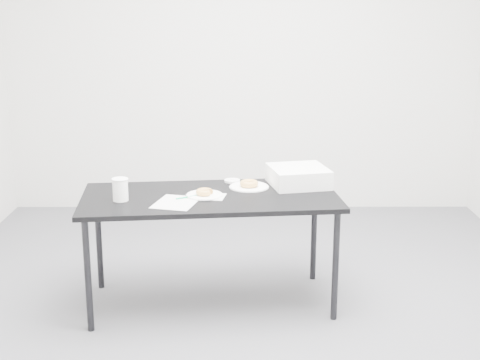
{
  "coord_description": "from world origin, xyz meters",
  "views": [
    {
      "loc": [
        -0.03,
        -3.68,
        1.75
      ],
      "look_at": [
        -0.02,
        0.02,
        0.77
      ],
      "focal_mm": 50.0,
      "sensor_mm": 36.0,
      "label": 1
    }
  ],
  "objects_px": {
    "scorecard": "(176,202)",
    "bakery_box": "(298,176)",
    "table": "(210,204)",
    "plate_near": "(205,195)",
    "donut_far": "(249,183)",
    "pen": "(186,197)",
    "donut_near": "(205,192)",
    "coffee_cup": "(120,189)",
    "plate_far": "(249,187)"
  },
  "relations": [
    {
      "from": "coffee_cup",
      "to": "scorecard",
      "type": "bearing_deg",
      "value": -7.48
    },
    {
      "from": "pen",
      "to": "plate_near",
      "type": "height_order",
      "value": "pen"
    },
    {
      "from": "donut_near",
      "to": "scorecard",
      "type": "bearing_deg",
      "value": -139.35
    },
    {
      "from": "pen",
      "to": "plate_far",
      "type": "xyz_separation_m",
      "value": [
        0.36,
        0.23,
        -0.0
      ]
    },
    {
      "from": "pen",
      "to": "table",
      "type": "bearing_deg",
      "value": -3.1
    },
    {
      "from": "donut_far",
      "to": "plate_far",
      "type": "bearing_deg",
      "value": -104.04
    },
    {
      "from": "table",
      "to": "bakery_box",
      "type": "relative_size",
      "value": 4.62
    },
    {
      "from": "scorecard",
      "to": "plate_far",
      "type": "distance_m",
      "value": 0.52
    },
    {
      "from": "plate_near",
      "to": "coffee_cup",
      "type": "height_order",
      "value": "coffee_cup"
    },
    {
      "from": "scorecard",
      "to": "plate_far",
      "type": "height_order",
      "value": "plate_far"
    },
    {
      "from": "pen",
      "to": "donut_near",
      "type": "xyz_separation_m",
      "value": [
        0.1,
        0.05,
        0.02
      ]
    },
    {
      "from": "pen",
      "to": "coffee_cup",
      "type": "relative_size",
      "value": 0.99
    },
    {
      "from": "donut_near",
      "to": "bakery_box",
      "type": "height_order",
      "value": "bakery_box"
    },
    {
      "from": "plate_near",
      "to": "bakery_box",
      "type": "height_order",
      "value": "bakery_box"
    },
    {
      "from": "plate_near",
      "to": "donut_near",
      "type": "relative_size",
      "value": 2.13
    },
    {
      "from": "donut_far",
      "to": "bakery_box",
      "type": "xyz_separation_m",
      "value": [
        0.3,
        0.05,
        0.03
      ]
    },
    {
      "from": "table",
      "to": "plate_far",
      "type": "xyz_separation_m",
      "value": [
        0.23,
        0.17,
        0.05
      ]
    },
    {
      "from": "donut_near",
      "to": "coffee_cup",
      "type": "height_order",
      "value": "coffee_cup"
    },
    {
      "from": "pen",
      "to": "donut_near",
      "type": "bearing_deg",
      "value": -4.45
    },
    {
      "from": "coffee_cup",
      "to": "plate_far",
      "type": "bearing_deg",
      "value": 20.72
    },
    {
      "from": "plate_far",
      "to": "bakery_box",
      "type": "height_order",
      "value": "bakery_box"
    },
    {
      "from": "donut_near",
      "to": "coffee_cup",
      "type": "distance_m",
      "value": 0.48
    },
    {
      "from": "pen",
      "to": "donut_near",
      "type": "distance_m",
      "value": 0.11
    },
    {
      "from": "plate_far",
      "to": "bakery_box",
      "type": "xyz_separation_m",
      "value": [
        0.3,
        0.05,
        0.05
      ]
    },
    {
      "from": "donut_near",
      "to": "bakery_box",
      "type": "distance_m",
      "value": 0.61
    },
    {
      "from": "table",
      "to": "bakery_box",
      "type": "distance_m",
      "value": 0.59
    },
    {
      "from": "bakery_box",
      "to": "donut_far",
      "type": "bearing_deg",
      "value": 178.17
    },
    {
      "from": "scorecard",
      "to": "bakery_box",
      "type": "xyz_separation_m",
      "value": [
        0.72,
        0.37,
        0.05
      ]
    },
    {
      "from": "scorecard",
      "to": "plate_near",
      "type": "relative_size",
      "value": 1.3
    },
    {
      "from": "donut_near",
      "to": "plate_far",
      "type": "bearing_deg",
      "value": 35.57
    },
    {
      "from": "plate_far",
      "to": "scorecard",
      "type": "bearing_deg",
      "value": -142.47
    },
    {
      "from": "pen",
      "to": "donut_far",
      "type": "bearing_deg",
      "value": 3.91
    },
    {
      "from": "scorecard",
      "to": "plate_far",
      "type": "bearing_deg",
      "value": 51.76
    },
    {
      "from": "scorecard",
      "to": "bakery_box",
      "type": "distance_m",
      "value": 0.81
    },
    {
      "from": "pen",
      "to": "donut_far",
      "type": "distance_m",
      "value": 0.43
    },
    {
      "from": "plate_near",
      "to": "pen",
      "type": "bearing_deg",
      "value": -155.68
    },
    {
      "from": "bakery_box",
      "to": "scorecard",
      "type": "bearing_deg",
      "value": -164.59
    },
    {
      "from": "donut_far",
      "to": "coffee_cup",
      "type": "xyz_separation_m",
      "value": [
        -0.73,
        -0.28,
        0.04
      ]
    },
    {
      "from": "donut_near",
      "to": "plate_far",
      "type": "relative_size",
      "value": 0.42
    },
    {
      "from": "scorecard",
      "to": "plate_near",
      "type": "xyz_separation_m",
      "value": [
        0.15,
        0.13,
        0.0
      ]
    },
    {
      "from": "table",
      "to": "donut_far",
      "type": "distance_m",
      "value": 0.29
    },
    {
      "from": "table",
      "to": "pen",
      "type": "distance_m",
      "value": 0.16
    },
    {
      "from": "pen",
      "to": "donut_far",
      "type": "xyz_separation_m",
      "value": [
        0.36,
        0.23,
        0.02
      ]
    },
    {
      "from": "scorecard",
      "to": "donut_far",
      "type": "distance_m",
      "value": 0.52
    },
    {
      "from": "table",
      "to": "scorecard",
      "type": "height_order",
      "value": "scorecard"
    },
    {
      "from": "donut_far",
      "to": "plate_near",
      "type": "bearing_deg",
      "value": -144.43
    },
    {
      "from": "scorecard",
      "to": "donut_near",
      "type": "distance_m",
      "value": 0.2
    },
    {
      "from": "donut_far",
      "to": "scorecard",
      "type": "bearing_deg",
      "value": -142.47
    },
    {
      "from": "bakery_box",
      "to": "donut_near",
      "type": "bearing_deg",
      "value": -168.9
    },
    {
      "from": "table",
      "to": "plate_near",
      "type": "relative_size",
      "value": 7.22
    }
  ]
}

